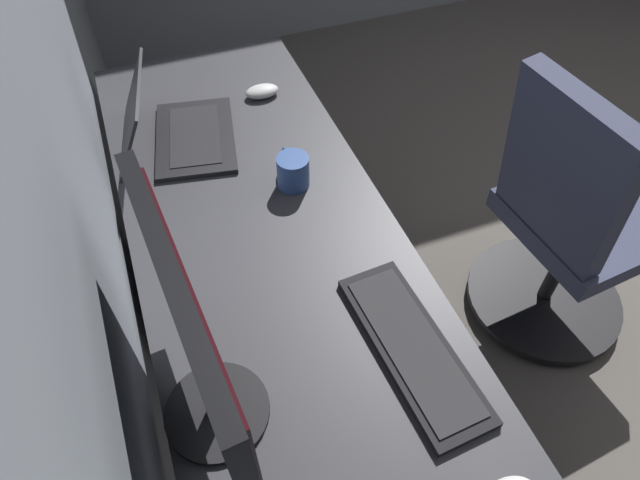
# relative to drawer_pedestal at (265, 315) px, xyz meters

# --- Properties ---
(desk) EXTENTS (2.24, 0.64, 0.73)m
(desk) POSITION_rel_drawer_pedestal_xyz_m (-0.26, -0.03, 0.32)
(desk) COLOR #38383D
(desk) RESTS_ON ground
(drawer_pedestal) EXTENTS (0.40, 0.51, 0.69)m
(drawer_pedestal) POSITION_rel_drawer_pedestal_xyz_m (0.00, 0.00, 0.00)
(drawer_pedestal) COLOR #38383D
(drawer_pedestal) RESTS_ON ground
(monitor_primary) EXTENTS (0.50, 0.20, 0.45)m
(monitor_primary) POSITION_rel_drawer_pedestal_xyz_m (-0.42, 0.19, 0.64)
(monitor_primary) COLOR black
(monitor_primary) RESTS_ON desk
(laptop_left) EXTENTS (0.39, 0.37, 0.21)m
(laptop_left) POSITION_rel_drawer_pedestal_xyz_m (0.41, 0.11, 0.43)
(laptop_left) COLOR black
(laptop_left) RESTS_ON desk
(keyboard_main) EXTENTS (0.43, 0.16, 0.02)m
(keyboard_main) POSITION_rel_drawer_pedestal_xyz_m (-0.43, -0.22, 0.39)
(keyboard_main) COLOR black
(keyboard_main) RESTS_ON desk
(mouse_spare) EXTENTS (0.06, 0.10, 0.03)m
(mouse_spare) POSITION_rel_drawer_pedestal_xyz_m (0.53, -0.19, 0.40)
(mouse_spare) COLOR silver
(mouse_spare) RESTS_ON desk
(coffee_mug) EXTENTS (0.12, 0.08, 0.09)m
(coffee_mug) POSITION_rel_drawer_pedestal_xyz_m (0.12, -0.15, 0.43)
(coffee_mug) COLOR #335193
(coffee_mug) RESTS_ON desk
(office_chair) EXTENTS (0.56, 0.57, 0.97)m
(office_chair) POSITION_rel_drawer_pedestal_xyz_m (-0.10, -0.96, 0.11)
(office_chair) COLOR #383D56
(office_chair) RESTS_ON ground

